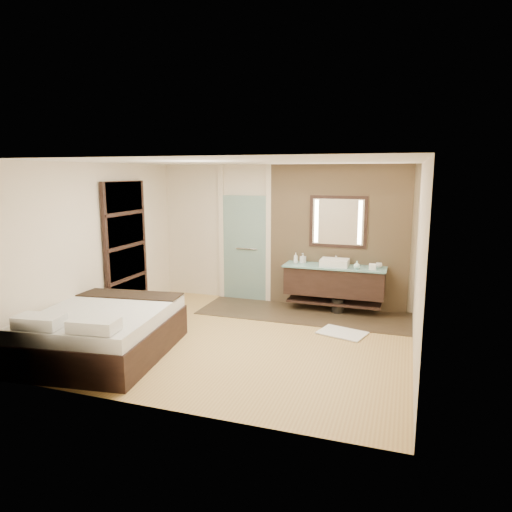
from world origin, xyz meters
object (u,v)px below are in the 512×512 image
(mirror_unit, at_px, (338,222))
(waste_bin, at_px, (338,306))
(vanity, at_px, (334,281))
(bed, at_px, (104,332))

(mirror_unit, xyz_separation_m, waste_bin, (0.09, -0.31, -1.51))
(vanity, height_order, waste_bin, vanity)
(vanity, relative_size, waste_bin, 6.72)
(waste_bin, bearing_deg, bed, -133.30)
(vanity, xyz_separation_m, bed, (-2.75, -3.08, -0.24))
(mirror_unit, distance_m, waste_bin, 1.55)
(bed, xyz_separation_m, waste_bin, (2.84, 3.01, -0.20))
(vanity, bearing_deg, bed, -131.78)
(vanity, bearing_deg, mirror_unit, 90.00)
(vanity, height_order, mirror_unit, mirror_unit)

